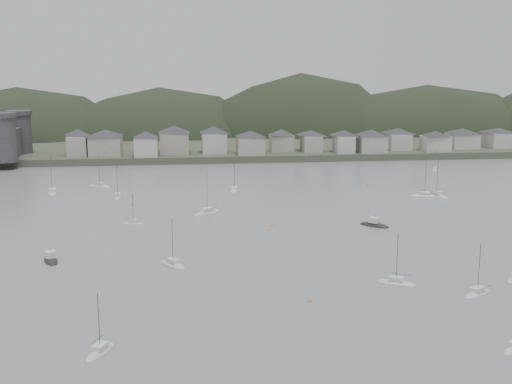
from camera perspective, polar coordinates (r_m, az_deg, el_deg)
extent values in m
plane|color=slate|center=(113.50, 4.63, -10.24)|extent=(900.00, 900.00, 0.00)
cube|color=#383D2D|center=(401.08, -3.80, 5.37)|extent=(900.00, 250.00, 3.00)
ellipsoid|color=black|center=(389.32, -20.12, 2.82)|extent=(138.98, 92.48, 81.13)
ellipsoid|color=black|center=(380.00, -8.47, 3.21)|extent=(132.08, 90.41, 79.74)
ellipsoid|color=black|center=(387.10, 3.93, 3.04)|extent=(133.88, 88.37, 101.41)
ellipsoid|color=black|center=(402.99, 14.66, 3.37)|extent=(165.81, 81.78, 82.55)
cylinder|color=#2E2E30|center=(280.08, -21.48, 4.32)|extent=(10.00, 10.00, 18.00)
cylinder|color=#2E2E30|center=(307.17, -20.19, 4.85)|extent=(10.00, 10.00, 17.00)
cube|color=#2E2E30|center=(293.89, -20.77, 4.06)|extent=(3.50, 30.00, 12.00)
cube|color=gray|center=(290.75, -15.48, 3.97)|extent=(8.34, 12.91, 8.59)
pyramid|color=#2D2D33|center=(290.13, -15.54, 5.11)|extent=(15.78, 15.78, 3.01)
cube|color=gray|center=(288.62, -13.20, 4.01)|extent=(13.68, 13.35, 8.36)
pyramid|color=#2D2D33|center=(288.01, -13.25, 5.12)|extent=(20.07, 20.07, 2.93)
cube|color=#AFACA4|center=(281.97, -9.72, 3.95)|extent=(9.78, 10.20, 8.08)
pyramid|color=#2D2D33|center=(281.36, -9.75, 5.06)|extent=(14.83, 14.83, 2.83)
cube|color=gray|center=(291.13, -7.25, 4.35)|extent=(12.59, 13.33, 9.09)
pyramid|color=#2D2D33|center=(290.48, -7.28, 5.55)|extent=(19.24, 19.24, 3.18)
cube|color=#AFACA4|center=(290.04, -3.73, 4.36)|extent=(10.74, 12.17, 8.87)
pyramid|color=#2D2D33|center=(289.40, -3.75, 5.54)|extent=(17.01, 17.01, 3.10)
cube|color=gray|center=(284.90, -0.50, 4.15)|extent=(11.63, 12.09, 7.69)
pyramid|color=#2D2D33|center=(284.32, -0.50, 5.18)|extent=(17.61, 17.61, 2.69)
cube|color=gray|center=(295.51, 2.27, 4.36)|extent=(10.37, 9.35, 7.44)
pyramid|color=#2D2D33|center=(294.97, 2.28, 5.33)|extent=(14.65, 14.65, 2.60)
cube|color=gray|center=(295.60, 4.92, 4.31)|extent=(8.24, 12.20, 7.22)
pyramid|color=#2D2D33|center=(295.07, 4.93, 5.25)|extent=(15.17, 15.17, 2.53)
cube|color=#AFACA4|center=(293.69, 7.78, 4.23)|extent=(8.06, 10.91, 7.46)
pyramid|color=#2D2D33|center=(293.14, 7.81, 5.21)|extent=(14.08, 14.08, 2.61)
cube|color=gray|center=(295.61, 10.17, 4.22)|extent=(11.73, 11.78, 7.66)
pyramid|color=#2D2D33|center=(295.05, 10.21, 5.22)|extent=(17.46, 17.46, 2.68)
cube|color=#AFACA4|center=(309.85, 12.45, 4.41)|extent=(10.19, 13.02, 7.33)
pyramid|color=#2D2D33|center=(309.34, 12.48, 5.32)|extent=(17.23, 17.23, 2.57)
cube|color=#AFACA4|center=(306.97, 15.62, 4.16)|extent=(11.70, 9.81, 6.88)
pyramid|color=#2D2D33|center=(306.48, 15.67, 5.02)|extent=(15.97, 15.97, 2.41)
cube|color=#AFACA4|center=(321.75, 17.81, 4.35)|extent=(12.83, 12.48, 7.00)
pyramid|color=#2D2D33|center=(321.27, 17.86, 5.19)|extent=(18.79, 18.79, 2.45)
cube|color=#AFACA4|center=(330.26, 20.67, 4.33)|extent=(11.07, 13.50, 6.97)
pyramid|color=#2D2D33|center=(329.80, 20.73, 5.14)|extent=(18.25, 18.25, 2.44)
ellipsoid|color=beige|center=(230.21, -13.68, 0.46)|extent=(9.25, 6.45, 1.78)
cube|color=silver|center=(230.01, -13.70, 0.75)|extent=(3.66, 3.12, 0.70)
cylinder|color=#3F3F42|center=(229.26, -13.75, 1.86)|extent=(0.12, 0.12, 11.13)
cylinder|color=#3F3F42|center=(229.40, -14.08, 0.85)|extent=(3.65, 1.84, 0.10)
ellipsoid|color=beige|center=(222.47, -17.60, -0.11)|extent=(4.78, 10.22, 1.97)
cube|color=silver|center=(222.24, -17.62, 0.21)|extent=(2.72, 3.76, 0.70)
cylinder|color=#3F3F42|center=(221.39, -17.70, 1.49)|extent=(0.12, 0.12, 12.29)
cylinder|color=#3F3F42|center=(220.51, -17.79, 0.27)|extent=(0.85, 4.38, 0.10)
ellipsoid|color=beige|center=(214.88, 15.70, -0.39)|extent=(6.97, 10.51, 2.01)
cube|color=silver|center=(214.63, 15.72, -0.04)|extent=(3.44, 4.11, 0.70)
cylinder|color=#3F3F42|center=(213.74, 15.79, 1.31)|extent=(0.12, 0.12, 12.58)
cylinder|color=#3F3F42|center=(212.75, 15.72, 0.01)|extent=(1.90, 4.19, 0.10)
ellipsoid|color=beige|center=(137.13, -7.37, -6.48)|extent=(6.76, 8.00, 1.60)
cube|color=silver|center=(136.80, -7.38, -6.04)|extent=(3.07, 3.30, 0.70)
cylinder|color=#3F3F42|center=(135.67, -7.42, -4.40)|extent=(0.12, 0.12, 10.01)
cylinder|color=#3F3F42|center=(135.54, -7.75, -5.97)|extent=(2.19, 2.98, 0.10)
ellipsoid|color=beige|center=(126.14, 19.04, -8.59)|extent=(7.69, 6.02, 1.51)
cube|color=silver|center=(125.80, 19.07, -8.14)|extent=(3.12, 2.80, 0.70)
cylinder|color=#3F3F42|center=(124.64, 19.18, -6.48)|extent=(0.12, 0.12, 9.43)
cylinder|color=#3F3F42|center=(125.52, 19.71, -7.96)|extent=(2.94, 1.87, 0.10)
ellipsoid|color=beige|center=(183.68, -4.34, -1.90)|extent=(9.26, 8.20, 1.88)
cube|color=silver|center=(183.40, -4.34, -1.53)|extent=(3.87, 3.67, 0.70)
cylinder|color=#3F3F42|center=(182.42, -4.36, -0.06)|extent=(0.12, 0.12, 11.77)
cylinder|color=#3F3F42|center=(182.32, -3.91, -1.42)|extent=(3.39, 2.70, 0.10)
ellipsoid|color=beige|center=(269.61, 15.57, 1.88)|extent=(4.43, 6.54, 1.26)
cube|color=silver|center=(269.47, 15.58, 2.08)|extent=(2.17, 2.57, 0.70)
cylinder|color=#3F3F42|center=(269.02, 15.61, 2.74)|extent=(0.12, 0.12, 7.85)
cylinder|color=#3F3F42|center=(270.15, 15.41, 2.23)|extent=(1.26, 2.61, 0.10)
ellipsoid|color=beige|center=(127.83, 12.32, -7.96)|extent=(8.04, 5.99, 1.56)
cube|color=silver|center=(127.49, 12.34, -7.50)|extent=(3.23, 2.83, 0.70)
cylinder|color=#3F3F42|center=(126.30, 12.41, -5.80)|extent=(0.12, 0.12, 9.77)
cylinder|color=#3F3F42|center=(128.33, 12.77, -7.14)|extent=(3.12, 1.80, 0.10)
ellipsoid|color=beige|center=(209.44, -12.15, -0.51)|extent=(2.67, 8.22, 1.64)
cube|color=silver|center=(209.22, -12.16, -0.21)|extent=(1.82, 2.88, 0.70)
cylinder|color=#3F3F42|center=(208.46, -12.21, 0.91)|extent=(0.12, 0.12, 10.26)
cylinder|color=#3F3F42|center=(207.67, -12.20, -0.14)|extent=(0.12, 3.69, 0.10)
ellipsoid|color=beige|center=(99.51, -13.64, -13.67)|extent=(5.11, 7.44, 1.43)
cube|color=silver|center=(99.10, -13.67, -13.14)|extent=(2.49, 2.93, 0.70)
cylinder|color=#3F3F42|center=(97.70, -13.77, -11.21)|extent=(0.12, 0.12, 8.93)
cylinder|color=#3F3F42|center=(100.00, -13.92, -12.58)|extent=(1.46, 2.95, 0.10)
ellipsoid|color=beige|center=(174.09, -10.81, -2.80)|extent=(6.64, 3.47, 1.27)
cube|color=silver|center=(173.87, -10.82, -2.50)|extent=(2.48, 1.88, 0.70)
cylinder|color=#3F3F42|center=(173.16, -10.86, -1.48)|extent=(0.12, 0.12, 7.92)
cylinder|color=#3F3F42|center=(173.56, -11.20, -2.35)|extent=(2.79, 0.77, 0.10)
ellipsoid|color=beige|center=(216.23, -1.92, 0.10)|extent=(4.37, 9.04, 1.73)
cube|color=silver|center=(216.01, -1.92, 0.40)|extent=(2.45, 3.34, 0.70)
cylinder|color=#3F3F42|center=(215.24, -1.93, 1.55)|extent=(0.12, 0.12, 10.83)
cylinder|color=#3F3F42|center=(217.38, -2.04, 0.62)|extent=(0.84, 3.85, 0.10)
ellipsoid|color=beige|center=(213.79, 14.72, -0.39)|extent=(9.57, 4.98, 1.83)
cube|color=silver|center=(213.56, 14.73, -0.07)|extent=(3.58, 2.70, 0.70)
cylinder|color=#3F3F42|center=(212.74, 14.80, 1.16)|extent=(0.12, 0.12, 11.42)
cylinder|color=#3F3F42|center=(214.40, 15.10, 0.10)|extent=(4.02, 1.06, 0.10)
ellipsoid|color=black|center=(171.91, 10.45, -2.96)|extent=(8.08, 7.85, 1.82)
cube|color=silver|center=(171.55, 10.47, -2.45)|extent=(3.40, 3.39, 1.40)
cylinder|color=#3F3F42|center=(171.34, 10.48, -2.16)|extent=(0.10, 0.10, 1.20)
ellipsoid|color=black|center=(145.96, -17.74, -5.84)|extent=(5.05, 7.95, 1.65)
cube|color=silver|center=(145.56, -17.78, -5.29)|extent=(2.73, 2.82, 1.40)
cylinder|color=#3F3F42|center=(145.31, -17.80, -4.94)|extent=(0.10, 0.10, 1.20)
sphere|color=#C57D41|center=(198.37, -10.98, -1.07)|extent=(0.70, 0.70, 0.70)
sphere|color=#C57D41|center=(228.68, 9.81, 0.57)|extent=(0.70, 0.70, 0.70)
sphere|color=#C57D41|center=(116.51, 4.80, -9.59)|extent=(0.70, 0.70, 0.70)
sphere|color=#C57D41|center=(169.30, 1.39, -2.96)|extent=(0.70, 0.70, 0.70)
sphere|color=#C57D41|center=(224.65, -21.49, -0.23)|extent=(0.70, 0.70, 0.70)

